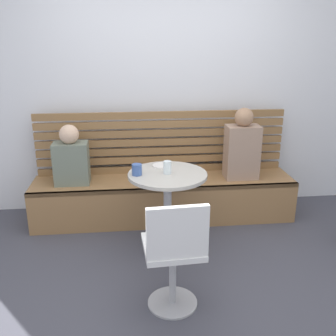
# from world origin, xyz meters

# --- Properties ---
(ground) EXTENTS (8.00, 8.00, 0.00)m
(ground) POSITION_xyz_m (0.00, 0.00, 0.00)
(ground) COLOR #42424C
(back_wall) EXTENTS (5.20, 0.10, 2.90)m
(back_wall) POSITION_xyz_m (0.00, 1.64, 1.45)
(back_wall) COLOR silver
(back_wall) RESTS_ON ground
(booth_bench) EXTENTS (2.70, 0.52, 0.44)m
(booth_bench) POSITION_xyz_m (0.00, 1.20, 0.22)
(booth_bench) COLOR olive
(booth_bench) RESTS_ON ground
(booth_backrest) EXTENTS (2.65, 0.04, 0.67)m
(booth_backrest) POSITION_xyz_m (0.00, 1.44, 0.78)
(booth_backrest) COLOR olive
(booth_backrest) RESTS_ON booth_bench
(cafe_table) EXTENTS (0.68, 0.68, 0.74)m
(cafe_table) POSITION_xyz_m (-0.03, 0.55, 0.52)
(cafe_table) COLOR #ADADB2
(cafe_table) RESTS_ON ground
(white_chair) EXTENTS (0.42, 0.42, 0.85)m
(white_chair) POSITION_xyz_m (-0.07, -0.26, 0.46)
(white_chair) COLOR #ADADB2
(white_chair) RESTS_ON ground
(person_adult) EXTENTS (0.34, 0.22, 0.74)m
(person_adult) POSITION_xyz_m (0.81, 1.18, 0.77)
(person_adult) COLOR #9E7F6B
(person_adult) RESTS_ON booth_bench
(person_child_left) EXTENTS (0.34, 0.22, 0.60)m
(person_child_left) POSITION_xyz_m (-0.93, 1.19, 0.70)
(person_child_left) COLOR slate
(person_child_left) RESTS_ON booth_bench
(cup_water_clear) EXTENTS (0.07, 0.07, 0.11)m
(cup_water_clear) POSITION_xyz_m (-0.03, 0.55, 0.80)
(cup_water_clear) COLOR white
(cup_water_clear) RESTS_ON cafe_table
(cup_mug_blue) EXTENTS (0.08, 0.08, 0.09)m
(cup_mug_blue) POSITION_xyz_m (-0.29, 0.54, 0.79)
(cup_mug_blue) COLOR #3D5B9E
(cup_mug_blue) RESTS_ON cafe_table
(plate_small) EXTENTS (0.17, 0.17, 0.01)m
(plate_small) POSITION_xyz_m (-0.06, 0.75, 0.75)
(plate_small) COLOR white
(plate_small) RESTS_ON cafe_table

